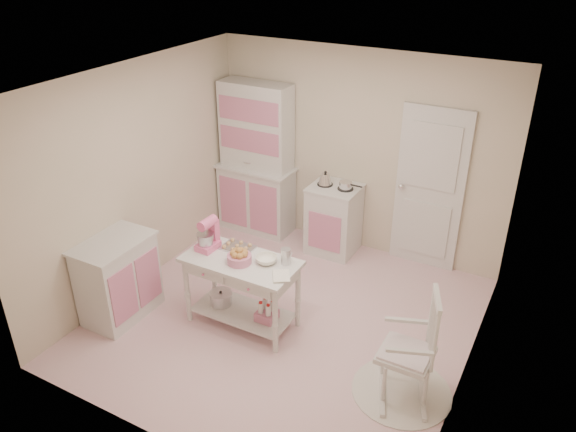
# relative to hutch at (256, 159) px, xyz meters

# --- Properties ---
(room_shell) EXTENTS (3.84, 3.84, 2.62)m
(room_shell) POSITION_rel_hutch_xyz_m (1.37, -1.66, 0.61)
(room_shell) COLOR pink
(room_shell) RESTS_ON ground
(door) EXTENTS (0.82, 0.05, 2.04)m
(door) POSITION_rel_hutch_xyz_m (2.32, 0.21, -0.02)
(door) COLOR silver
(door) RESTS_ON ground
(hutch) EXTENTS (1.06, 0.50, 2.08)m
(hutch) POSITION_rel_hutch_xyz_m (0.00, 0.00, 0.00)
(hutch) COLOR silver
(hutch) RESTS_ON ground
(stove) EXTENTS (0.62, 0.57, 0.92)m
(stove) POSITION_rel_hutch_xyz_m (1.20, -0.05, -0.58)
(stove) COLOR silver
(stove) RESTS_ON ground
(base_cabinet) EXTENTS (0.54, 0.84, 0.92)m
(base_cabinet) POSITION_rel_hutch_xyz_m (-0.26, -2.42, -0.58)
(base_cabinet) COLOR silver
(base_cabinet) RESTS_ON ground
(lace_rug) EXTENTS (0.92, 0.92, 0.01)m
(lace_rug) POSITION_rel_hutch_xyz_m (2.83, -2.08, -1.03)
(lace_rug) COLOR white
(lace_rug) RESTS_ON ground
(rocking_chair) EXTENTS (0.70, 0.84, 1.10)m
(rocking_chair) POSITION_rel_hutch_xyz_m (2.83, -2.08, -0.49)
(rocking_chair) COLOR silver
(rocking_chair) RESTS_ON ground
(work_table) EXTENTS (1.20, 0.60, 0.80)m
(work_table) POSITION_rel_hutch_xyz_m (0.99, -1.92, -0.64)
(work_table) COLOR silver
(work_table) RESTS_ON ground
(stand_mixer) EXTENTS (0.21, 0.29, 0.34)m
(stand_mixer) POSITION_rel_hutch_xyz_m (0.57, -1.90, -0.07)
(stand_mixer) COLOR pink
(stand_mixer) RESTS_ON work_table
(cookie_tray) EXTENTS (0.34, 0.24, 0.02)m
(cookie_tray) POSITION_rel_hutch_xyz_m (0.84, -1.74, -0.23)
(cookie_tray) COLOR silver
(cookie_tray) RESTS_ON work_table
(bread_basket) EXTENTS (0.25, 0.25, 0.09)m
(bread_basket) POSITION_rel_hutch_xyz_m (1.01, -1.97, -0.19)
(bread_basket) COLOR pink
(bread_basket) RESTS_ON work_table
(mixing_bowl) EXTENTS (0.22, 0.22, 0.07)m
(mixing_bowl) POSITION_rel_hutch_xyz_m (1.25, -1.84, -0.21)
(mixing_bowl) COLOR white
(mixing_bowl) RESTS_ON work_table
(metal_pitcher) EXTENTS (0.10, 0.10, 0.17)m
(metal_pitcher) POSITION_rel_hutch_xyz_m (1.43, -1.76, -0.16)
(metal_pitcher) COLOR silver
(metal_pitcher) RESTS_ON work_table
(recipe_book) EXTENTS (0.25, 0.27, 0.02)m
(recipe_book) POSITION_rel_hutch_xyz_m (1.44, -2.04, -0.23)
(recipe_book) COLOR white
(recipe_book) RESTS_ON work_table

